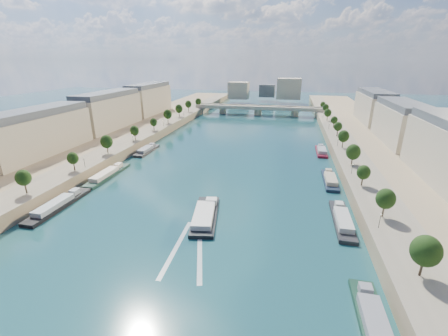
% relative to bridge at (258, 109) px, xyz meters
% --- Properties ---
extents(ground, '(700.00, 700.00, 0.00)m').
position_rel_bridge_xyz_m(ground, '(0.00, -137.18, -5.08)').
color(ground, '#0D2E3A').
rests_on(ground, ground).
extents(quay_left, '(44.00, 520.00, 5.00)m').
position_rel_bridge_xyz_m(quay_left, '(-72.00, -137.18, -2.58)').
color(quay_left, '#9E8460').
rests_on(quay_left, ground).
extents(quay_right, '(44.00, 520.00, 5.00)m').
position_rel_bridge_xyz_m(quay_right, '(72.00, -137.18, -2.58)').
color(quay_right, '#9E8460').
rests_on(quay_right, ground).
extents(pave_left, '(14.00, 520.00, 0.10)m').
position_rel_bridge_xyz_m(pave_left, '(-57.00, -137.18, -0.03)').
color(pave_left, gray).
rests_on(pave_left, quay_left).
extents(pave_right, '(14.00, 520.00, 0.10)m').
position_rel_bridge_xyz_m(pave_right, '(57.00, -137.18, -0.03)').
color(pave_right, gray).
rests_on(pave_right, quay_right).
extents(trees_left, '(4.80, 268.80, 8.26)m').
position_rel_bridge_xyz_m(trees_left, '(-55.00, -135.18, 5.39)').
color(trees_left, '#382B1E').
rests_on(trees_left, ground).
extents(trees_right, '(4.80, 268.80, 8.26)m').
position_rel_bridge_xyz_m(trees_right, '(55.00, -127.18, 5.39)').
color(trees_right, '#382B1E').
rests_on(trees_right, ground).
extents(lamps_left, '(0.36, 200.36, 4.28)m').
position_rel_bridge_xyz_m(lamps_left, '(-52.50, -147.18, 2.70)').
color(lamps_left, black).
rests_on(lamps_left, ground).
extents(lamps_right, '(0.36, 200.36, 4.28)m').
position_rel_bridge_xyz_m(lamps_right, '(52.50, -132.18, 2.70)').
color(lamps_right, black).
rests_on(lamps_right, ground).
extents(buildings_left, '(16.00, 226.00, 23.20)m').
position_rel_bridge_xyz_m(buildings_left, '(-85.00, -125.18, 11.37)').
color(buildings_left, '#BBA990').
rests_on(buildings_left, ground).
extents(buildings_right, '(16.00, 226.00, 23.20)m').
position_rel_bridge_xyz_m(buildings_right, '(85.00, -125.18, 11.37)').
color(buildings_right, '#BBA990').
rests_on(buildings_right, ground).
extents(skyline, '(79.00, 42.00, 22.00)m').
position_rel_bridge_xyz_m(skyline, '(3.19, 82.34, 9.57)').
color(skyline, '#BBA990').
rests_on(skyline, ground).
extents(bridge, '(112.00, 12.00, 8.15)m').
position_rel_bridge_xyz_m(bridge, '(0.00, 0.00, 0.00)').
color(bridge, '#C1B79E').
rests_on(bridge, ground).
extents(tour_barge, '(11.06, 25.54, 3.57)m').
position_rel_bridge_xyz_m(tour_barge, '(4.19, -187.95, -4.21)').
color(tour_barge, black).
rests_on(tour_barge, ground).
extents(wake, '(11.85, 26.03, 0.04)m').
position_rel_bridge_xyz_m(wake, '(4.19, -204.63, -5.06)').
color(wake, silver).
rests_on(wake, ground).
extents(moored_barges_left, '(5.00, 157.01, 3.60)m').
position_rel_bridge_xyz_m(moored_barges_left, '(-45.50, -194.59, -4.24)').
color(moored_barges_left, '#181F36').
rests_on(moored_barges_left, ground).
extents(moored_barges_right, '(5.00, 166.38, 3.60)m').
position_rel_bridge_xyz_m(moored_barges_right, '(45.50, -184.32, -4.24)').
color(moored_barges_right, black).
rests_on(moored_barges_right, ground).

